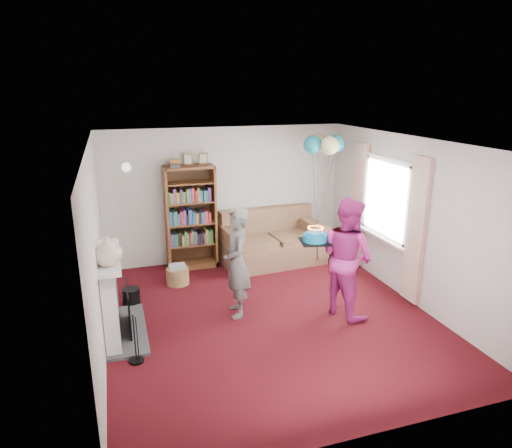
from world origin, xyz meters
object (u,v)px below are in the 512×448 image
object	(u,v)px
bookcase	(190,218)
sofa	(271,243)
person_striped	(237,263)
person_magenta	(347,257)
birthday_cake	(315,238)

from	to	relation	value
bookcase	sofa	size ratio (longest dim) A/B	1.12
person_striped	person_magenta	xyz separation A→B (m)	(1.51, -0.43, 0.07)
bookcase	sofa	xyz separation A→B (m)	(1.47, -0.23, -0.56)
person_magenta	sofa	bearing A→B (deg)	-9.19
sofa	person_magenta	xyz separation A→B (m)	(0.34, -2.28, 0.51)
person_magenta	birthday_cake	size ratio (longest dim) A/B	4.30
person_magenta	birthday_cake	world-z (taller)	person_magenta
sofa	person_striped	xyz separation A→B (m)	(-1.17, -1.85, 0.44)
bookcase	person_magenta	bearing A→B (deg)	-54.17
birthday_cake	person_striped	bearing A→B (deg)	165.87
person_striped	sofa	bearing A→B (deg)	153.98
sofa	birthday_cake	distance (m)	2.26
person_magenta	birthday_cake	xyz separation A→B (m)	(-0.43, 0.16, 0.28)
bookcase	person_striped	world-z (taller)	bookcase
person_magenta	birthday_cake	bearing A→B (deg)	52.43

